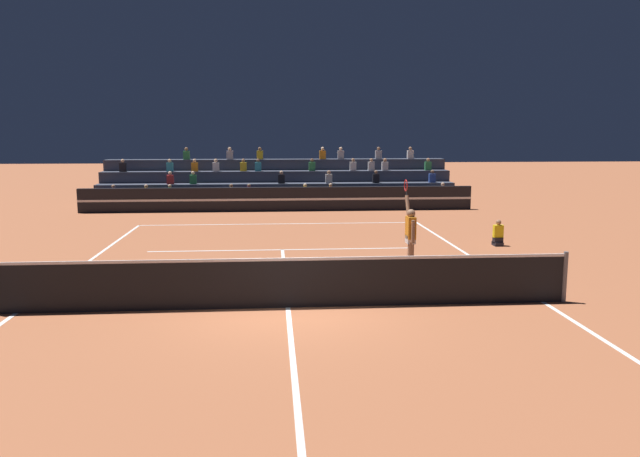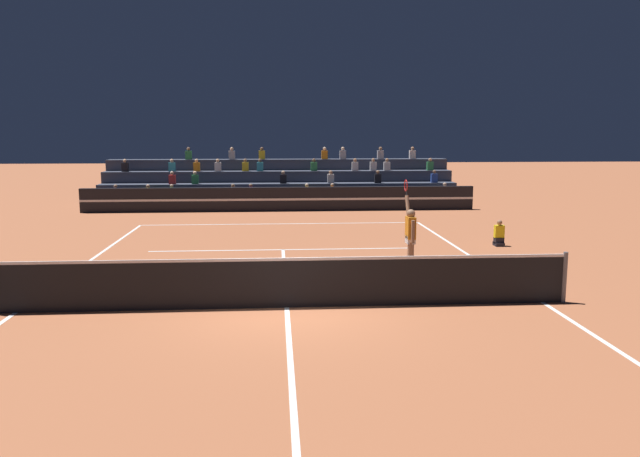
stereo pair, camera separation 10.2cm
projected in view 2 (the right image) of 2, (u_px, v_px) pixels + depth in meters
The scene contains 8 objects.
ground_plane at pixel (287, 308), 13.01m from camera, with size 120.00×120.00×0.00m, color #AD603D.
court_lines at pixel (287, 307), 13.01m from camera, with size 11.10×23.90×0.01m.
tennis_net at pixel (287, 282), 12.93m from camera, with size 12.00×0.10×1.10m.
sponsor_banner_wall at pixel (280, 199), 28.64m from camera, with size 18.00×0.26×1.10m.
bleacher_stand at pixel (280, 187), 31.71m from camera, with size 17.53×3.80×2.83m.
ball_kid_courtside at pixel (499, 236), 19.95m from camera, with size 0.30×0.36×0.84m.
tennis_player at pixel (410, 238), 15.73m from camera, with size 0.34×1.08×2.46m.
tennis_ball at pixel (365, 281), 15.19m from camera, with size 0.07×0.07×0.07m, color #C6DB33.
Camera 2 is at (-0.20, -12.62, 3.65)m, focal length 35.00 mm.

